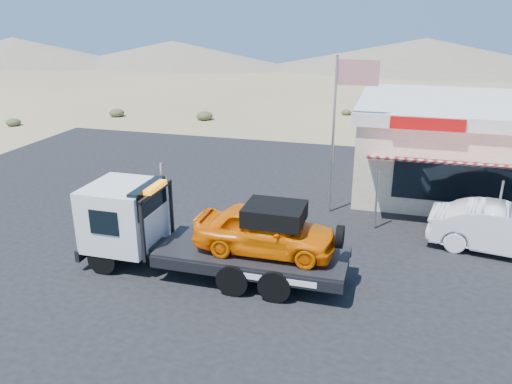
{
  "coord_description": "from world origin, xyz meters",
  "views": [
    {
      "loc": [
        6.87,
        -13.86,
        7.46
      ],
      "look_at": [
        2.41,
        1.97,
        1.5
      ],
      "focal_mm": 35.0,
      "sensor_mm": 36.0,
      "label": 1
    }
  ],
  "objects_px": {
    "tow_truck": "(205,229)",
    "flagpole": "(340,118)",
    "white_sedan": "(505,230)",
    "jerky_store": "(479,146)"
  },
  "relations": [
    {
      "from": "white_sedan",
      "to": "flagpole",
      "type": "height_order",
      "value": "flagpole"
    },
    {
      "from": "flagpole",
      "to": "tow_truck",
      "type": "bearing_deg",
      "value": -118.47
    },
    {
      "from": "tow_truck",
      "to": "white_sedan",
      "type": "height_order",
      "value": "tow_truck"
    },
    {
      "from": "tow_truck",
      "to": "flagpole",
      "type": "bearing_deg",
      "value": 61.53
    },
    {
      "from": "tow_truck",
      "to": "jerky_store",
      "type": "height_order",
      "value": "jerky_store"
    },
    {
      "from": "tow_truck",
      "to": "jerky_store",
      "type": "xyz_separation_m",
      "value": [
        8.73,
        10.3,
        0.57
      ]
    },
    {
      "from": "white_sedan",
      "to": "jerky_store",
      "type": "xyz_separation_m",
      "value": [
        -0.13,
        6.46,
        1.2
      ]
    },
    {
      "from": "white_sedan",
      "to": "tow_truck",
      "type": "bearing_deg",
      "value": 122.93
    },
    {
      "from": "tow_truck",
      "to": "flagpole",
      "type": "distance_m",
      "value": 7.03
    },
    {
      "from": "tow_truck",
      "to": "white_sedan",
      "type": "xyz_separation_m",
      "value": [
        8.86,
        3.84,
        -0.63
      ]
    }
  ]
}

